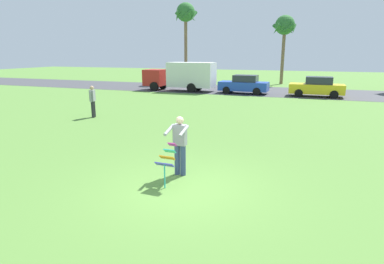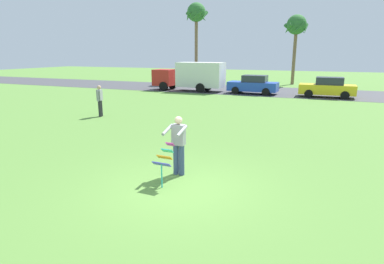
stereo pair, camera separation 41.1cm
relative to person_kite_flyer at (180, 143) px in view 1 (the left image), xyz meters
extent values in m
plane|color=#568438|center=(0.42, -0.84, -0.95)|extent=(120.00, 120.00, 0.00)
cube|color=#424247|center=(0.42, 22.10, -0.95)|extent=(120.00, 8.00, 0.01)
cylinder|color=#384772|center=(0.09, 0.02, -0.50)|extent=(0.16, 0.16, 0.90)
cylinder|color=#384772|center=(-0.09, 0.02, -0.50)|extent=(0.16, 0.16, 0.90)
cube|color=gray|center=(0.00, 0.02, 0.25)|extent=(0.36, 0.23, 0.60)
sphere|color=beige|center=(0.00, 0.02, 0.67)|extent=(0.22, 0.22, 0.22)
cylinder|color=gray|center=(0.22, -0.23, 0.43)|extent=(0.10, 0.58, 0.24)
cylinder|color=gray|center=(-0.22, -0.22, 0.43)|extent=(0.10, 0.58, 0.24)
cube|color=#D83399|center=(0.00, -0.52, 0.11)|extent=(0.23, 0.15, 0.12)
cube|color=#33BFBF|center=(-0.01, -0.69, -0.02)|extent=(0.32, 0.15, 0.12)
cube|color=orange|center=(-0.01, -0.85, -0.16)|extent=(0.42, 0.15, 0.12)
cube|color=#4C4CCC|center=(-0.02, -1.01, -0.30)|extent=(0.52, 0.15, 0.12)
cylinder|color=#33BFBF|center=(-0.02, -1.01, -0.62)|extent=(0.04, 0.04, 0.65)
cube|color=#B2231E|center=(-10.58, 19.73, 0.22)|extent=(1.82, 1.91, 1.50)
cube|color=silver|center=(-6.88, 19.70, 0.57)|extent=(4.22, 2.03, 2.20)
cylinder|color=black|center=(-10.24, 18.81, -0.53)|extent=(0.84, 0.29, 0.84)
cylinder|color=black|center=(-10.22, 20.65, -0.53)|extent=(0.84, 0.29, 0.84)
cylinder|color=black|center=(-6.53, 18.78, -0.53)|extent=(0.84, 0.29, 0.84)
cylinder|color=black|center=(-6.52, 20.61, -0.53)|extent=(0.84, 0.29, 0.84)
cube|color=#2347B7|center=(-2.06, 19.70, -0.31)|extent=(4.24, 1.81, 0.76)
cube|color=#282D38|center=(-1.91, 19.70, 0.35)|extent=(2.05, 1.45, 0.60)
cylinder|color=black|center=(-3.38, 18.93, -0.63)|extent=(0.65, 0.24, 0.64)
cylinder|color=black|center=(-3.34, 20.55, -0.63)|extent=(0.65, 0.24, 0.64)
cylinder|color=black|center=(-0.78, 18.86, -0.63)|extent=(0.65, 0.24, 0.64)
cylinder|color=black|center=(-0.73, 20.48, -0.63)|extent=(0.65, 0.24, 0.64)
cube|color=yellow|center=(3.87, 19.70, -0.31)|extent=(4.20, 1.71, 0.76)
cube|color=#282D38|center=(4.02, 19.70, 0.35)|extent=(2.02, 1.40, 0.60)
cylinder|color=black|center=(2.57, 18.89, -0.63)|extent=(0.64, 0.22, 0.64)
cylinder|color=black|center=(2.57, 20.51, -0.63)|extent=(0.64, 0.22, 0.64)
cylinder|color=black|center=(5.17, 18.90, -0.63)|extent=(0.64, 0.22, 0.64)
cylinder|color=black|center=(5.17, 20.51, -0.63)|extent=(0.64, 0.22, 0.64)
cylinder|color=brown|center=(-10.51, 27.69, 2.91)|extent=(0.36, 0.36, 7.72)
sphere|color=#2D6B2D|center=(-10.51, 27.69, 6.97)|extent=(2.10, 2.10, 2.10)
cone|color=#2D6B2D|center=(-9.56, 27.69, 6.52)|extent=(0.44, 1.56, 1.28)
cone|color=#2D6B2D|center=(-10.22, 28.59, 6.52)|extent=(1.62, 0.90, 1.28)
cone|color=#2D6B2D|center=(-11.28, 28.24, 6.52)|extent=(1.27, 1.52, 1.28)
cone|color=#2D6B2D|center=(-11.28, 27.13, 6.52)|extent=(1.27, 1.52, 1.28)
cone|color=#2D6B2D|center=(-10.22, 26.78, 6.52)|extent=(1.62, 0.90, 1.28)
cylinder|color=brown|center=(0.25, 29.95, 2.16)|extent=(0.36, 0.36, 6.22)
sphere|color=#2D6B2D|center=(0.25, 29.95, 5.47)|extent=(2.10, 2.10, 2.10)
cone|color=#2D6B2D|center=(1.20, 29.95, 5.02)|extent=(0.44, 1.56, 1.28)
cone|color=#2D6B2D|center=(0.54, 30.85, 5.02)|extent=(1.62, 0.90, 1.28)
cone|color=#2D6B2D|center=(-0.52, 30.51, 5.02)|extent=(1.27, 1.52, 1.28)
cone|color=#2D6B2D|center=(-0.52, 29.39, 5.02)|extent=(1.27, 1.52, 1.28)
cone|color=#2D6B2D|center=(0.54, 29.04, 5.02)|extent=(1.62, 0.90, 1.28)
cylinder|color=#26262B|center=(-7.75, 6.42, -0.50)|extent=(0.16, 0.16, 0.90)
cylinder|color=#26262B|center=(-7.70, 6.25, -0.50)|extent=(0.16, 0.16, 0.90)
cube|color=gray|center=(-7.72, 6.34, 0.25)|extent=(0.31, 0.41, 0.60)
sphere|color=tan|center=(-7.72, 6.34, 0.67)|extent=(0.22, 0.22, 0.22)
cylinder|color=gray|center=(-7.79, 6.57, 0.21)|extent=(0.09, 0.09, 0.58)
cylinder|color=gray|center=(-7.65, 6.11, 0.21)|extent=(0.09, 0.09, 0.58)
camera|label=1|loc=(3.35, -8.14, 2.51)|focal=30.01mm
camera|label=2|loc=(3.73, -7.99, 2.51)|focal=30.01mm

